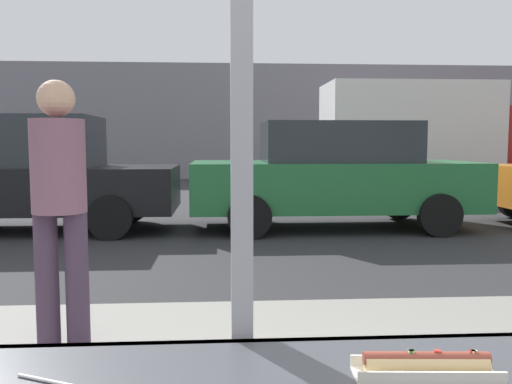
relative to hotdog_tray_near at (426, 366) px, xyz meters
The scene contains 8 objects.
ground_plane 8.25m from the hotdog_tray_near, 92.42° to the left, with size 60.00×60.00×0.00m, color #2D2D30.
building_facade_far 20.20m from the hotdog_tray_near, 90.98° to the left, with size 28.00×1.20×4.39m, color gray.
hotdog_tray_near is the anchor object (origin of this frame).
loose_straw 0.70m from the hotdog_tray_near, behind, with size 0.01×0.01×0.19m, color white.
parked_car_black 8.31m from the hotdog_tray_near, 114.51° to the left, with size 4.57×1.92×1.80m.
parked_car_green 7.70m from the hotdog_tray_near, 79.34° to the left, with size 4.53×2.03×1.71m.
box_truck 14.62m from the hotdog_tray_near, 68.06° to the left, with size 6.29×2.44×2.99m.
pedestrian 2.67m from the hotdog_tray_near, 120.86° to the left, with size 0.32×0.32×1.63m.
Camera 1 is at (-0.05, -1.16, 1.38)m, focal length 37.50 mm.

